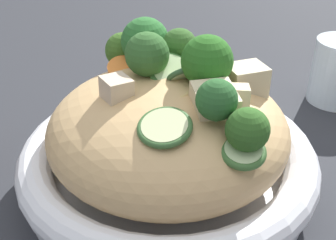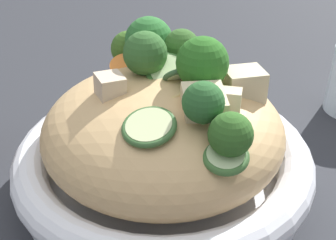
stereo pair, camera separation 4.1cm
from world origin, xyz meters
name	(u,v)px [view 1 (the left image)]	position (x,y,z in m)	size (l,w,h in m)	color
ground_plane	(168,186)	(0.00, 0.00, 0.00)	(3.00, 3.00, 0.00)	#2B2D32
serving_bowl	(168,164)	(0.00, 0.00, 0.03)	(0.30, 0.30, 0.06)	white
noodle_heap	(168,129)	(0.00, 0.00, 0.07)	(0.23, 0.23, 0.10)	tan
broccoli_florets	(170,60)	(0.03, -0.01, 0.13)	(0.22, 0.14, 0.08)	#A1C06F
carrot_coins	(149,65)	(0.06, 0.01, 0.11)	(0.05, 0.09, 0.03)	orange
zucchini_slices	(186,104)	(-0.03, -0.01, 0.12)	(0.15, 0.11, 0.04)	beige
chicken_chunks	(215,91)	(-0.02, -0.04, 0.12)	(0.09, 0.16, 0.03)	beige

